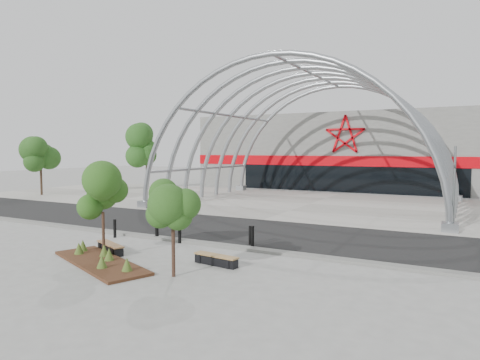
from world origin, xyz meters
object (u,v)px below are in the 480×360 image
Objects in this scene: street_tree_0 at (103,193)px; bench_0 at (110,248)px; street_tree_1 at (173,200)px; signal_pole at (454,187)px; bench_1 at (216,260)px; bollard_2 at (180,233)px.

bench_0 is (-0.35, 0.69, -2.33)m from street_tree_0.
street_tree_1 is at bearing -10.60° from street_tree_0.
bench_1 is at bearing -123.93° from signal_pole.
street_tree_1 reaches higher than street_tree_0.
street_tree_1 is 5.53m from bollard_2.
street_tree_0 is at bearing -165.65° from bench_1.
street_tree_1 is at bearing -121.61° from signal_pole.
bench_0 reaches higher than bench_1.
bench_1 is 1.98× the size of bollard_2.
signal_pole reaches higher than street_tree_1.
signal_pole is 1.25× the size of street_tree_0.
bench_1 is at bearing -35.25° from bollard_2.
street_tree_1 reaches higher than bench_0.
street_tree_0 is at bearing -106.97° from bollard_2.
signal_pole is at bearing 38.77° from bollard_2.
bench_1 is at bearing 14.35° from street_tree_0.
bench_0 is 1.02× the size of bench_1.
bench_1 is 4.13m from bollard_2.
signal_pole is at bearing 58.39° from street_tree_1.
street_tree_1 is 5.09m from bench_0.
street_tree_1 is 3.83× the size of bollard_2.
street_tree_0 reaches higher than bollard_2.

